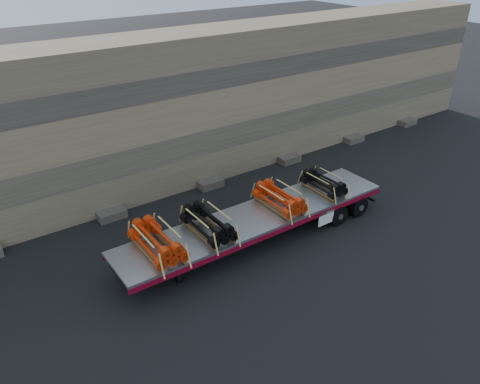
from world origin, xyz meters
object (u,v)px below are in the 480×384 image
object	(u,v)px
bundle_rear	(324,184)
trailer	(257,228)
bundle_midfront	(208,224)
bundle_front	(157,242)
bundle_midrear	(280,199)

from	to	relation	value
bundle_rear	trailer	bearing A→B (deg)	-180.00
bundle_midfront	trailer	bearing A→B (deg)	0.00
trailer	bundle_front	xyz separation A→B (m)	(-4.23, 0.00, 1.00)
trailer	bundle_midfront	bearing A→B (deg)	-180.00
bundle_midfront	bundle_front	bearing A→B (deg)	180.00
bundle_front	bundle_midfront	distance (m)	2.03
trailer	bundle_midfront	xyz separation A→B (m)	(-2.20, 0.00, 0.98)
trailer	bundle_front	distance (m)	4.35
bundle_midrear	bundle_rear	bearing A→B (deg)	0.00
bundle_front	bundle_rear	size ratio (longest dim) A/B	1.22
bundle_midfront	bundle_midrear	world-z (taller)	bundle_midfront
bundle_rear	bundle_midrear	bearing A→B (deg)	-180.00
trailer	bundle_midfront	size ratio (longest dim) A/B	5.19
trailer	bundle_front	size ratio (longest dim) A/B	4.94
bundle_front	bundle_midrear	size ratio (longest dim) A/B	1.08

